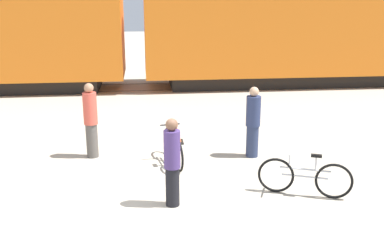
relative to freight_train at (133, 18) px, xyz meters
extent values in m
plane|color=#B2A893|center=(0.00, -10.66, -2.82)|extent=(80.00, 80.00, 0.00)
cube|color=black|center=(6.88, 0.00, -2.55)|extent=(10.82, 2.28, 0.55)
cube|color=orange|center=(6.88, 0.00, -0.57)|extent=(12.89, 3.04, 3.39)
cube|color=#4C4238|center=(0.00, -0.72, -2.81)|extent=(66.15, 0.07, 0.01)
cube|color=#4C4238|center=(0.00, 0.72, -2.81)|extent=(66.15, 0.07, 0.01)
torus|color=black|center=(2.84, -10.66, -2.47)|extent=(0.67, 0.31, 0.70)
torus|color=black|center=(3.85, -11.06, -2.47)|extent=(0.67, 0.31, 0.70)
cylinder|color=silver|center=(3.34, -10.86, -2.29)|extent=(0.90, 0.39, 0.04)
cylinder|color=silver|center=(3.34, -10.86, -2.44)|extent=(0.82, 0.35, 0.04)
cylinder|color=silver|center=(3.52, -10.93, -2.14)|extent=(0.04, 0.04, 0.29)
cube|color=black|center=(3.52, -10.93, -1.99)|extent=(0.22, 0.15, 0.05)
cylinder|color=silver|center=(3.07, -10.75, -2.13)|extent=(0.04, 0.04, 0.33)
cylinder|color=silver|center=(3.07, -10.75, -1.96)|extent=(0.20, 0.44, 0.03)
torus|color=black|center=(0.87, -8.42, -2.47)|extent=(0.18, 0.70, 0.70)
torus|color=black|center=(1.04, -9.37, -2.47)|extent=(0.18, 0.70, 0.70)
cylinder|color=black|center=(0.96, -8.90, -2.29)|extent=(0.19, 0.84, 0.04)
cylinder|color=black|center=(0.96, -8.90, -2.44)|extent=(0.18, 0.77, 0.04)
cylinder|color=black|center=(0.99, -9.06, -2.14)|extent=(0.04, 0.04, 0.29)
cube|color=black|center=(0.99, -9.06, -2.00)|extent=(0.12, 0.21, 0.05)
cylinder|color=black|center=(0.91, -8.64, -2.13)|extent=(0.04, 0.04, 0.33)
cylinder|color=black|center=(0.91, -8.64, -1.97)|extent=(0.46, 0.12, 0.03)
cylinder|color=#283351|center=(2.86, -8.63, -2.44)|extent=(0.29, 0.29, 0.76)
cylinder|color=navy|center=(2.86, -8.63, -1.70)|extent=(0.34, 0.34, 0.71)
sphere|color=tan|center=(2.86, -8.63, -1.24)|extent=(0.22, 0.22, 0.22)
cylinder|color=black|center=(0.80, -11.01, -2.45)|extent=(0.25, 0.25, 0.74)
cylinder|color=#473370|center=(0.80, -11.01, -1.73)|extent=(0.30, 0.30, 0.69)
sphere|color=brown|center=(0.80, -11.01, -1.28)|extent=(0.22, 0.22, 0.22)
cylinder|color=#514C47|center=(-0.92, -8.25, -2.41)|extent=(0.27, 0.27, 0.82)
cylinder|color=#CC4C3D|center=(-0.92, -8.25, -1.63)|extent=(0.32, 0.32, 0.75)
sphere|color=#A37556|center=(-0.92, -8.25, -1.14)|extent=(0.22, 0.22, 0.22)
cube|color=black|center=(1.12, -7.40, -2.81)|extent=(0.40, 0.40, 0.03)
cone|color=orange|center=(1.12, -7.40, -2.55)|extent=(0.32, 0.32, 0.55)
camera|label=1|loc=(0.33, -18.54, 0.92)|focal=42.00mm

